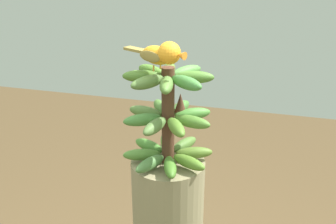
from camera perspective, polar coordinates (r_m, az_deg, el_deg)
The scene contains 2 objects.
banana_bunch at distance 1.20m, azimuth 0.03°, elevation -0.61°, with size 0.28×0.28×0.31m.
perched_bird at distance 1.09m, azimuth -0.86°, elevation 8.46°, with size 0.21×0.11×0.09m.
Camera 1 is at (-0.29, 1.06, 2.02)m, focal length 41.73 mm.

